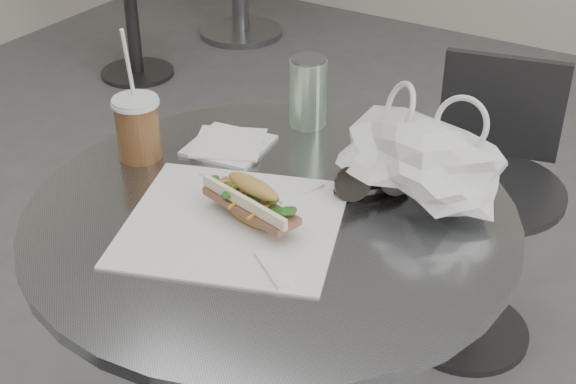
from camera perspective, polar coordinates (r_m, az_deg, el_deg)
The scene contains 10 objects.
cafe_table at distance 1.40m, azimuth -1.13°, elevation -10.73°, with size 0.76×0.76×0.74m.
chair_far at distance 2.01m, azimuth 13.53°, elevation -2.28°, with size 0.37×0.40×0.70m.
bg_chair at distance 3.48m, azimuth -11.40°, elevation 12.53°, with size 0.36×0.38×0.67m.
sandwich_paper at distance 1.20m, azimuth -3.94°, elevation -2.20°, with size 0.31×0.30×0.00m, color white.
banh_mi at distance 1.18m, azimuth -2.59°, elevation -0.72°, with size 0.22×0.13×0.07m.
iced_coffee at distance 1.37m, azimuth -10.64°, elevation 4.57°, with size 0.08×0.08×0.23m.
sunglasses at distance 1.26m, azimuth 6.14°, elevation 0.65°, with size 0.11×0.11×0.06m.
plastic_bag at distance 1.25m, azimuth 9.37°, elevation 2.27°, with size 0.25×0.19×0.12m, color silver, non-canonical shape.
napkin_stack at distance 1.40m, azimuth -4.22°, elevation 3.37°, with size 0.16×0.16×0.01m.
drink_can at distance 1.45m, azimuth 1.43°, elevation 7.12°, with size 0.07×0.07×0.13m.
Camera 1 is at (0.57, -0.66, 1.41)m, focal length 50.00 mm.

